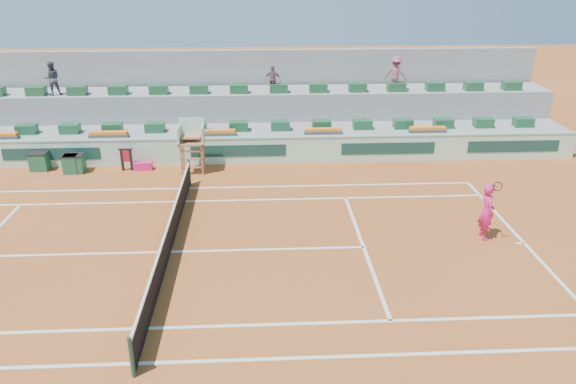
# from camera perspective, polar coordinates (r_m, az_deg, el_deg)

# --- Properties ---
(ground) EXTENTS (90.00, 90.00, 0.00)m
(ground) POSITION_cam_1_polar(r_m,az_deg,el_deg) (18.92, -11.86, -5.98)
(ground) COLOR brown
(ground) RESTS_ON ground
(seating_tier_lower) EXTENTS (36.00, 4.00, 1.20)m
(seating_tier_lower) POSITION_cam_1_polar(r_m,az_deg,el_deg) (28.51, -8.95, 5.50)
(seating_tier_lower) COLOR gray
(seating_tier_lower) RESTS_ON ground
(seating_tier_upper) EXTENTS (36.00, 2.40, 2.60)m
(seating_tier_upper) POSITION_cam_1_polar(r_m,az_deg,el_deg) (29.84, -8.75, 7.70)
(seating_tier_upper) COLOR gray
(seating_tier_upper) RESTS_ON ground
(stadium_back_wall) EXTENTS (36.00, 0.40, 4.40)m
(stadium_back_wall) POSITION_cam_1_polar(r_m,az_deg,el_deg) (31.18, -8.58, 10.06)
(stadium_back_wall) COLOR gray
(stadium_back_wall) RESTS_ON ground
(player_bag) EXTENTS (0.82, 0.37, 0.37)m
(player_bag) POSITION_cam_1_polar(r_m,az_deg,el_deg) (26.31, -14.51, 2.59)
(player_bag) COLOR #E41D71
(player_bag) RESTS_ON ground
(spectator_left) EXTENTS (0.96, 0.85, 1.64)m
(spectator_left) POSITION_cam_1_polar(r_m,az_deg,el_deg) (30.41, -22.86, 10.59)
(spectator_left) COLOR #474853
(spectator_left) RESTS_ON seating_tier_upper
(spectator_mid) EXTENTS (0.85, 0.49, 1.35)m
(spectator_mid) POSITION_cam_1_polar(r_m,az_deg,el_deg) (28.65, -1.53, 11.38)
(spectator_mid) COLOR #744D5E
(spectator_mid) RESTS_ON seating_tier_upper
(spectator_right) EXTENTS (1.30, 1.07, 1.76)m
(spectator_right) POSITION_cam_1_polar(r_m,az_deg,el_deg) (29.48, 10.89, 11.72)
(spectator_right) COLOR #8F4756
(spectator_right) RESTS_ON seating_tier_upper
(court_lines) EXTENTS (23.89, 11.09, 0.01)m
(court_lines) POSITION_cam_1_polar(r_m,az_deg,el_deg) (18.92, -11.86, -5.97)
(court_lines) COLOR silver
(court_lines) RESTS_ON ground
(tennis_net) EXTENTS (0.10, 11.97, 1.10)m
(tennis_net) POSITION_cam_1_polar(r_m,az_deg,el_deg) (18.68, -11.99, -4.56)
(tennis_net) COLOR black
(tennis_net) RESTS_ON ground
(advertising_hoarding) EXTENTS (36.00, 0.34, 1.26)m
(advertising_hoarding) POSITION_cam_1_polar(r_m,az_deg,el_deg) (26.41, -9.35, 4.15)
(advertising_hoarding) COLOR #ACD9C0
(advertising_hoarding) RESTS_ON ground
(umpire_chair) EXTENTS (1.10, 0.90, 2.40)m
(umpire_chair) POSITION_cam_1_polar(r_m,az_deg,el_deg) (25.19, -9.76, 5.37)
(umpire_chair) COLOR #945C38
(umpire_chair) RESTS_ON ground
(seat_row_lower) EXTENTS (32.90, 0.60, 0.44)m
(seat_row_lower) POSITION_cam_1_polar(r_m,az_deg,el_deg) (27.42, -9.23, 6.57)
(seat_row_lower) COLOR #1A4E2D
(seat_row_lower) RESTS_ON seating_tier_lower
(seat_row_upper) EXTENTS (32.90, 0.60, 0.44)m
(seat_row_upper) POSITION_cam_1_polar(r_m,az_deg,el_deg) (28.91, -9.04, 10.29)
(seat_row_upper) COLOR #1A4E2D
(seat_row_upper) RESTS_ON seating_tier_upper
(flower_planters) EXTENTS (26.80, 0.36, 0.28)m
(flower_planters) POSITION_cam_1_polar(r_m,az_deg,el_deg) (26.89, -12.58, 5.80)
(flower_planters) COLOR #474747
(flower_planters) RESTS_ON seating_tier_lower
(drink_cooler_a) EXTENTS (0.84, 0.72, 0.84)m
(drink_cooler_a) POSITION_cam_1_polar(r_m,az_deg,el_deg) (26.85, -20.84, 2.75)
(drink_cooler_a) COLOR #1B5134
(drink_cooler_a) RESTS_ON ground
(drink_cooler_b) EXTENTS (0.65, 0.56, 0.84)m
(drink_cooler_b) POSITION_cam_1_polar(r_m,az_deg,el_deg) (26.81, -21.21, 2.67)
(drink_cooler_b) COLOR #1B5134
(drink_cooler_b) RESTS_ON ground
(drink_cooler_c) EXTENTS (0.80, 0.70, 0.84)m
(drink_cooler_c) POSITION_cam_1_polar(r_m,az_deg,el_deg) (27.74, -23.93, 2.88)
(drink_cooler_c) COLOR #1B5134
(drink_cooler_c) RESTS_ON ground
(towel_rack) EXTENTS (0.64, 0.11, 1.03)m
(towel_rack) POSITION_cam_1_polar(r_m,az_deg,el_deg) (26.27, -16.10, 3.37)
(towel_rack) COLOR black
(towel_rack) RESTS_ON ground
(tennis_player) EXTENTS (0.49, 0.93, 2.28)m
(tennis_player) POSITION_cam_1_polar(r_m,az_deg,el_deg) (20.15, 19.55, -1.86)
(tennis_player) COLOR #E41D71
(tennis_player) RESTS_ON ground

